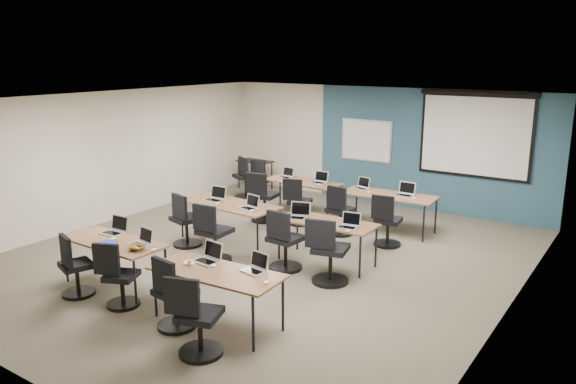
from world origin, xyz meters
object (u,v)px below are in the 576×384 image
Objects in this scene: laptop_2 at (209,257)px; laptop_5 at (250,205)px; training_table_front_left at (113,244)px; laptop_8 at (286,175)px; training_table_front_right at (217,274)px; laptop_1 at (142,241)px; laptop_0 at (115,229)px; task_chair_6 at (284,245)px; laptop_7 at (349,224)px; laptop_9 at (319,180)px; task_chair_7 at (328,256)px; laptop_3 at (256,267)px; utility_table at (255,164)px; laptop_6 at (298,214)px; task_chair_2 at (173,299)px; training_table_mid_right at (327,224)px; task_chair_5 at (213,238)px; spare_chair_a at (262,182)px; training_table_back_right at (388,197)px; training_table_mid_left at (230,206)px; task_chair_1 at (118,280)px; task_chair_11 at (386,225)px; task_chair_3 at (196,323)px; laptop_4 at (215,197)px; task_chair_10 at (339,214)px; task_chair_4 at (185,224)px; laptop_10 at (362,186)px; task_chair_9 at (298,205)px; whiteboard at (366,141)px; projector_screen at (475,130)px; task_chair_0 at (74,271)px; laptop_11 at (405,192)px; spare_chair_b at (245,181)px.

laptop_2 is 1.05× the size of laptop_5.
training_table_front_left is 5.67× the size of laptop_8.
laptop_1 reaches higher than training_table_front_right.
laptop_0 is 0.34× the size of task_chair_6.
laptop_9 is (-2.04, 2.47, 0.00)m from laptop_7.
laptop_3 is at bearing -107.64° from task_chair_7.
utility_table is at bearing 138.07° from laptop_5.
laptop_6 is at bearing 95.98° from training_table_front_right.
task_chair_2 is at bearing -129.28° from laptop_3.
laptop_3 is (0.35, -2.40, 0.11)m from training_table_mid_right.
laptop_9 is (-1.57, 2.38, 0.11)m from training_table_mid_right.
training_table_front_right is 2.27m from task_chair_5.
training_table_back_right is at bearing -21.04° from spare_chair_a.
task_chair_6 is at bearing -59.29° from spare_chair_a.
laptop_5 is 0.33× the size of spare_chair_a.
task_chair_1 is (0.54, -3.05, -0.30)m from training_table_mid_left.
utility_table is (-4.70, 2.23, 0.25)m from task_chair_11.
task_chair_3 reaches higher than utility_table.
training_table_back_right is 6.01× the size of laptop_1.
laptop_2 is at bearing -53.17° from task_chair_5.
training_table_front_right is 5.53× the size of laptop_5.
laptop_4 is 0.35× the size of task_chair_10.
utility_table is (-1.67, 4.29, 0.24)m from task_chair_4.
laptop_2 reaches higher than laptop_3.
laptop_10 is at bearing 4.87° from laptop_8.
task_chair_1 reaches higher than training_table_front_left.
utility_table is (-2.10, 6.23, -0.03)m from training_table_front_left.
laptop_2 is at bearing -62.17° from laptop_8.
training_table_mid_left is 1.88× the size of task_chair_6.
task_chair_7 is 2.08m from task_chair_11.
laptop_3 and laptop_8 have the same top height.
task_chair_3 is 1.03× the size of task_chair_9.
training_table_mid_left is 5.54× the size of laptop_4.
laptop_1 is 0.34× the size of utility_table.
task_chair_3 is 1.02× the size of task_chair_11.
training_table_back_right is at bearing -52.08° from whiteboard.
laptop_7 is (-0.71, -4.15, -1.10)m from projector_screen.
laptop_7 reaches higher than laptop_3.
task_chair_0 is at bearing -127.13° from training_table_mid_right.
laptop_11 is at bearing 78.32° from task_chair_6.
training_table_mid_right is at bearing 158.79° from laptop_7.
laptop_1 is at bearing -40.44° from spare_chair_b.
laptop_1 is at bearing 14.90° from training_table_front_left.
task_chair_5 is 0.99× the size of task_chair_7.
task_chair_5 reaches higher than training_table_mid_right.
laptop_5 is (-0.21, -4.17, -0.66)m from whiteboard.
laptop_4 is 0.35× the size of task_chair_11.
task_chair_2 is (-0.37, -0.42, -0.28)m from training_table_front_right.
laptop_11 is (0.96, -0.04, 0.00)m from laptop_10.
training_table_back_right is 5.98m from task_chair_0.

